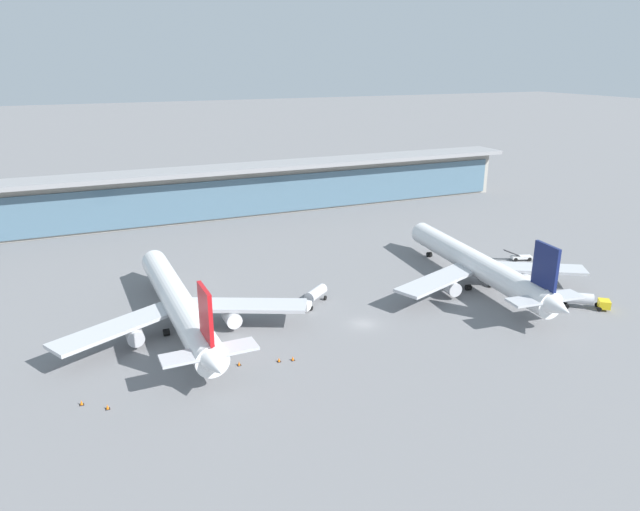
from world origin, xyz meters
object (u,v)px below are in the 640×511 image
object	(u,v)px
safety_cone_bravo	(81,403)
safety_cone_charlie	(107,407)
service_truck_near_nose_white	(313,296)
service_truck_under_wing_yellow	(583,299)
service_truck_mid_apron_white	(521,257)
safety_cone_echo	(239,363)
safety_cone_alpha	(279,360)
safety_cone_delta	(293,359)
airliner_left_stand	(179,304)
airliner_centre_stand	(478,265)

from	to	relation	value
safety_cone_bravo	safety_cone_charlie	bearing A→B (deg)	-38.12
service_truck_near_nose_white	service_truck_under_wing_yellow	world-z (taller)	same
service_truck_under_wing_yellow	service_truck_near_nose_white	bearing A→B (deg)	154.54
service_truck_near_nose_white	safety_cone_bravo	distance (m)	47.02
service_truck_under_wing_yellow	service_truck_mid_apron_white	bearing A→B (deg)	72.20
safety_cone_echo	service_truck_near_nose_white	bearing A→B (deg)	41.38
service_truck_under_wing_yellow	service_truck_mid_apron_white	distance (m)	28.12
safety_cone_alpha	safety_cone_delta	size ratio (longest dim) A/B	1.00
safety_cone_alpha	safety_cone_charlie	world-z (taller)	same
airliner_left_stand	safety_cone_delta	xyz separation A→B (m)	(13.95, -18.34, -4.42)
airliner_left_stand	safety_cone_charlie	distance (m)	25.62
service_truck_under_wing_yellow	safety_cone_delta	world-z (taller)	service_truck_under_wing_yellow
airliner_left_stand	safety_cone_echo	distance (m)	18.02
service_truck_near_nose_white	safety_cone_charlie	size ratio (longest dim) A/B	11.60
service_truck_under_wing_yellow	safety_cone_delta	bearing A→B (deg)	177.30
safety_cone_charlie	airliner_centre_stand	bearing A→B (deg)	13.05
service_truck_under_wing_yellow	safety_cone_alpha	bearing A→B (deg)	176.97
service_truck_near_nose_white	safety_cone_alpha	bearing A→B (deg)	-126.15
safety_cone_echo	safety_cone_charlie	bearing A→B (deg)	-167.03
airliner_left_stand	service_truck_near_nose_white	distance (m)	25.81
service_truck_near_nose_white	safety_cone_delta	bearing A→B (deg)	-121.09
service_truck_mid_apron_white	safety_cone_echo	xyz separation A→B (m)	(-74.82, -22.18, -0.49)
airliner_left_stand	airliner_centre_stand	world-z (taller)	same
safety_cone_alpha	safety_cone_echo	size ratio (longest dim) A/B	1.00
service_truck_mid_apron_white	safety_cone_charlie	bearing A→B (deg)	-164.22
airliner_left_stand	service_truck_mid_apron_white	size ratio (longest dim) A/B	8.20
airliner_centre_stand	service_truck_under_wing_yellow	xyz separation A→B (m)	(11.50, -17.29, -3.03)
safety_cone_charlie	safety_cone_echo	xyz separation A→B (m)	(19.70, 4.54, 0.00)
safety_cone_charlie	safety_cone_echo	world-z (taller)	same
airliner_centre_stand	safety_cone_echo	bearing A→B (deg)	-166.92
airliner_left_stand	service_truck_under_wing_yellow	xyz separation A→B (m)	(71.98, -21.08, -3.03)
airliner_left_stand	service_truck_under_wing_yellow	bearing A→B (deg)	-16.32
airliner_centre_stand	safety_cone_delta	size ratio (longest dim) A/B	80.68
service_truck_near_nose_white	safety_cone_echo	size ratio (longest dim) A/B	11.60
airliner_centre_stand	safety_cone_alpha	world-z (taller)	airliner_centre_stand
service_truck_near_nose_white	safety_cone_bravo	size ratio (longest dim) A/B	11.60
safety_cone_alpha	safety_cone_bravo	bearing A→B (deg)	-178.72
service_truck_mid_apron_white	airliner_centre_stand	bearing A→B (deg)	-154.77
service_truck_mid_apron_white	safety_cone_bravo	distance (m)	100.66
service_truck_near_nose_white	safety_cone_echo	bearing A→B (deg)	-138.62
safety_cone_bravo	safety_cone_echo	bearing A→B (deg)	5.09
service_truck_under_wing_yellow	safety_cone_echo	world-z (taller)	service_truck_under_wing_yellow
safety_cone_alpha	safety_cone_delta	bearing A→B (deg)	-11.86
service_truck_mid_apron_white	airliner_left_stand	bearing A→B (deg)	-175.97
safety_cone_bravo	service_truck_mid_apron_white	bearing A→B (deg)	13.92
service_truck_near_nose_white	safety_cone_charlie	xyz separation A→B (m)	(-39.56, -22.03, -1.39)
airliner_left_stand	service_truck_under_wing_yellow	world-z (taller)	airliner_left_stand
service_truck_under_wing_yellow	safety_cone_bravo	world-z (taller)	service_truck_under_wing_yellow
safety_cone_delta	service_truck_under_wing_yellow	bearing A→B (deg)	-2.70
airliner_centre_stand	safety_cone_alpha	size ratio (longest dim) A/B	80.68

